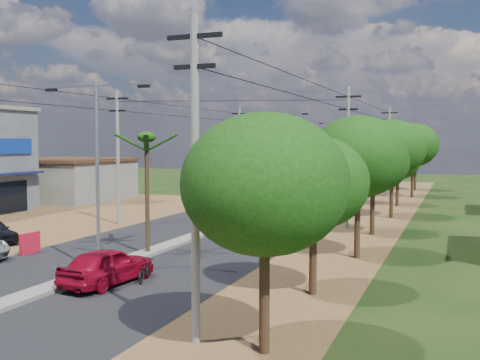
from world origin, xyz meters
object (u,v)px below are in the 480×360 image
object	(u,v)px
car_red_near	(107,267)
moto_rider_east	(144,272)
car_white_far	(254,202)
car_silver_mid	(271,235)
roadside_sign	(30,244)

from	to	relation	value
car_red_near	moto_rider_east	bearing A→B (deg)	-134.67
car_red_near	car_white_far	distance (m)	24.95
car_silver_mid	car_red_near	bearing A→B (deg)	85.43
car_white_far	roadside_sign	size ratio (longest dim) A/B	3.35
roadside_sign	car_silver_mid	bearing A→B (deg)	33.63
car_white_far	roadside_sign	bearing A→B (deg)	-92.41
car_red_near	car_white_far	world-z (taller)	car_red_near
car_silver_mid	roadside_sign	bearing A→B (deg)	45.79
car_red_near	car_white_far	xyz separation A→B (m)	(-3.00, 24.77, -0.09)
car_white_far	roadside_sign	xyz separation A→B (m)	(-4.00, -21.23, -0.10)
car_red_near	car_silver_mid	distance (m)	10.35
car_red_near	roadside_sign	world-z (taller)	car_red_near
car_white_far	moto_rider_east	distance (m)	24.22
moto_rider_east	roadside_sign	bearing A→B (deg)	-33.69
car_white_far	car_silver_mid	bearing A→B (deg)	-58.34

